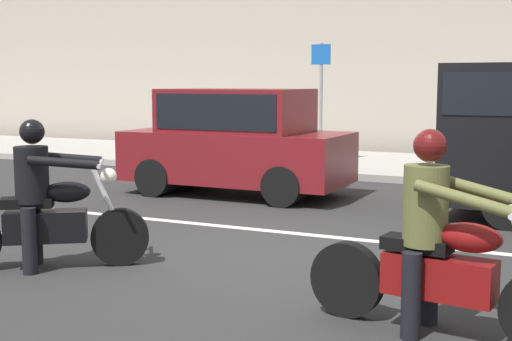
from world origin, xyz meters
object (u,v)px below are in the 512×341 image
at_px(motorcycle_with_rider_olive, 438,252).
at_px(motorcycle_with_rider_black_leather, 44,208).
at_px(street_sign_post, 321,90).
at_px(parked_hatchback_maroon, 237,140).

xyz_separation_m(motorcycle_with_rider_olive, motorcycle_with_rider_black_leather, (-4.03, 0.21, -0.00)).
distance_m(motorcycle_with_rider_black_leather, street_sign_post, 9.31).
height_order(motorcycle_with_rider_olive, parked_hatchback_maroon, parked_hatchback_maroon).
bearing_deg(motorcycle_with_rider_black_leather, street_sign_post, 92.19).
bearing_deg(motorcycle_with_rider_black_leather, motorcycle_with_rider_olive, -2.95).
bearing_deg(motorcycle_with_rider_black_leather, parked_hatchback_maroon, 93.96).
xyz_separation_m(motorcycle_with_rider_olive, parked_hatchback_maroon, (-4.38, 5.29, 0.29)).
height_order(motorcycle_with_rider_olive, street_sign_post, street_sign_post).
distance_m(motorcycle_with_rider_olive, parked_hatchback_maroon, 6.87).
height_order(motorcycle_with_rider_olive, motorcycle_with_rider_black_leather, motorcycle_with_rider_olive).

